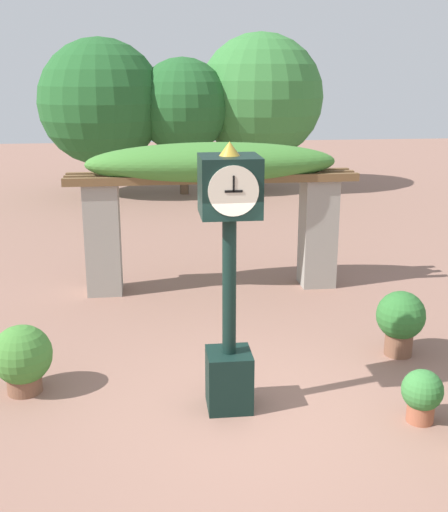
% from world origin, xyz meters
% --- Properties ---
extents(ground_plane, '(60.00, 60.00, 0.00)m').
position_xyz_m(ground_plane, '(0.00, 0.00, 0.00)').
color(ground_plane, '#8E6656').
extents(pedestal_clock, '(0.64, 0.69, 3.09)m').
position_xyz_m(pedestal_clock, '(-0.24, 0.21, 1.71)').
color(pedestal_clock, black).
rests_on(pedestal_clock, ground).
extents(pergola, '(5.04, 1.20, 2.63)m').
position_xyz_m(pergola, '(0.00, 4.51, 1.92)').
color(pergola, gray).
rests_on(pergola, ground).
extents(potted_plant_near_left, '(0.47, 0.47, 0.62)m').
position_xyz_m(potted_plant_near_left, '(1.86, -0.36, 0.34)').
color(potted_plant_near_left, '#9E563D').
rests_on(potted_plant_near_left, ground).
extents(potted_plant_near_right, '(0.67, 0.67, 0.92)m').
position_xyz_m(potted_plant_near_right, '(2.28, 1.37, 0.52)').
color(potted_plant_near_right, brown).
rests_on(potted_plant_near_right, ground).
extents(potted_plant_far_right, '(0.73, 0.73, 0.86)m').
position_xyz_m(potted_plant_far_right, '(-2.69, 0.86, 0.46)').
color(potted_plant_far_right, brown).
rests_on(potted_plant_far_right, ground).
extents(tree_line, '(9.03, 4.59, 5.03)m').
position_xyz_m(tree_line, '(0.21, 14.30, 2.91)').
color(tree_line, brown).
rests_on(tree_line, ground).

